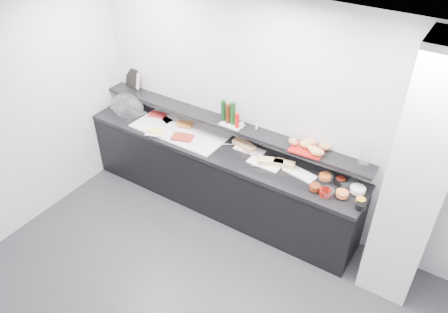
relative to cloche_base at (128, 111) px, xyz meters
The scene contains 55 objects.
back_wall 2.22m from the cloche_base, ahead, with size 5.00×0.02×2.70m, color silver.
ceiling 3.29m from the cloche_base, 38.64° to the right, with size 5.00×5.00×0.00m, color white.
column 3.68m from the cloche_base, ahead, with size 0.50×0.50×2.70m, color silver.
buffet_cabinet 1.54m from the cloche_base, ahead, with size 3.60×0.60×0.85m, color black.
counter_top 1.46m from the cloche_base, ahead, with size 3.62×0.62×0.05m, color black.
wall_shelf 1.48m from the cloche_base, ahead, with size 3.60×0.25×0.04m, color black.
cloche_base is the anchor object (origin of this frame).
cloche_dome 0.12m from the cloche_base, 47.93° to the right, with size 0.48×0.31×0.34m, color white.
linen_runner 0.87m from the cloche_base, ahead, with size 1.23×0.58×0.01m, color silver.
platter_meat_a 0.52m from the cloche_base, ahead, with size 0.28×0.19×0.01m, color silver.
food_meat_a 0.43m from the cloche_base, 14.97° to the left, with size 0.22×0.14×0.02m, color maroon.
platter_salmon 0.68m from the cloche_base, ahead, with size 0.33×0.22×0.01m, color white.
food_salmon 0.87m from the cloche_base, ahead, with size 0.21×0.13×0.02m, color orange.
platter_cheese 0.72m from the cloche_base, 14.59° to the right, with size 0.32×0.21×0.01m, color silver.
food_cheese 0.68m from the cloche_base, 17.50° to the right, with size 0.19×0.12×0.02m, color #F3CD5E.
platter_meat_b 1.07m from the cloche_base, ahead, with size 0.32×0.21×0.01m, color silver.
food_meat_b 1.03m from the cloche_base, ahead, with size 0.25×0.16×0.02m, color maroon.
sandwich_plate_left 1.82m from the cloche_base, ahead, with size 0.37×0.16×0.01m, color white.
sandwich_food_left 1.74m from the cloche_base, ahead, with size 0.30×0.11×0.06m, color tan.
tongs_left 1.54m from the cloche_base, ahead, with size 0.01×0.01×0.16m, color silver.
sandwich_plate_mid 2.09m from the cloche_base, ahead, with size 0.38×0.16×0.01m, color white.
sandwich_food_mid 2.16m from the cloche_base, ahead, with size 0.28×0.11×0.06m, color #E6C778.
tongs_mid 2.07m from the cloche_base, ahead, with size 0.01×0.01×0.16m, color #AAABB0.
sandwich_plate_right 2.51m from the cloche_base, ahead, with size 0.37×0.16×0.01m, color white.
sandwich_food_right 2.30m from the cloche_base, ahead, with size 0.24×0.09×0.06m, color #DABE72.
tongs_right 2.46m from the cloche_base, ahead, with size 0.01×0.01×0.16m, color silver.
bowl_glass_fruit 2.79m from the cloche_base, ahead, with size 0.15×0.15×0.07m, color white.
fill_glass_fruit 2.78m from the cloche_base, ahead, with size 0.12×0.12×0.05m, color #CD581C.
bowl_black_jam 2.95m from the cloche_base, ahead, with size 0.15×0.15×0.07m, color black.
fill_black_jam 2.94m from the cloche_base, ahead, with size 0.10×0.10×0.05m, color #56150C.
bowl_glass_cream 3.04m from the cloche_base, ahead, with size 0.19×0.19×0.07m, color white.
fill_glass_cream 3.14m from the cloche_base, ahead, with size 0.16×0.16×0.05m, color white.
bowl_red_jam 2.88m from the cloche_base, ahead, with size 0.12×0.12×0.07m, color maroon.
fill_red_jam 2.76m from the cloche_base, ahead, with size 0.12×0.12×0.05m, color #63240E.
bowl_glass_salmon 2.90m from the cloche_base, ahead, with size 0.14×0.14×0.07m, color silver.
fill_glass_salmon 3.03m from the cloche_base, ahead, with size 0.13×0.13×0.05m, color orange.
bowl_black_fruit 3.25m from the cloche_base, ahead, with size 0.10×0.10×0.07m, color black.
fill_black_fruit 3.22m from the cloche_base, ahead, with size 0.09×0.09×0.05m, color orange.
framed_print 0.45m from the cloche_base, 114.11° to the left, with size 0.24×0.02×0.26m, color black.
print_art 0.43m from the cloche_base, 93.81° to the left, with size 0.18×0.00×0.22m, color beige.
condiment_tray 1.58m from the cloche_base, ahead, with size 0.27×0.17×0.01m, color silver.
bottle_green_a 1.48m from the cloche_base, ahead, with size 0.06×0.06×0.26m, color #0D3314.
bottle_brown 1.54m from the cloche_base, ahead, with size 0.06×0.06×0.24m, color #3E1B0B.
bottle_green_b 1.61m from the cloche_base, ahead, with size 0.06×0.06×0.28m, color #103C14.
bottle_hot 1.68m from the cloche_base, ahead, with size 0.05×0.05×0.18m, color #B2100C.
shaker_salt 1.72m from the cloche_base, ahead, with size 0.03×0.03×0.07m, color white.
shaker_pepper 1.88m from the cloche_base, ahead, with size 0.03×0.03×0.07m, color silver.
bread_tray 2.53m from the cloche_base, ahead, with size 0.35×0.25×0.02m, color #A31511.
bread_roll_n 2.53m from the cloche_base, ahead, with size 0.15×0.10×0.08m, color #B77346.
bread_roll_ne 2.70m from the cloche_base, ahead, with size 0.13×0.08×0.08m, color #BA8246.
bread_roll_sw 2.37m from the cloche_base, ahead, with size 0.12×0.08×0.08m, color #B47144.
bread_roll_s 2.62m from the cloche_base, ahead, with size 0.15×0.10×0.08m, color #B88546.
bread_roll_se 2.67m from the cloche_base, ahead, with size 0.14×0.09×0.08m, color tan.
bread_roll_midw 2.50m from the cloche_base, ahead, with size 0.14×0.09×0.08m, color #BA8147.
carafe 3.14m from the cloche_base, ahead, with size 0.11×0.11×0.30m, color white.
Camera 1 is at (1.69, -1.87, 3.85)m, focal length 35.00 mm.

